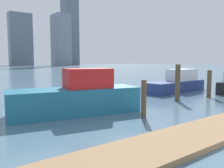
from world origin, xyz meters
The scene contains 10 objects.
ground_plane centered at (0.00, 20.00, 0.00)m, with size 300.00×300.00×0.00m, color slate.
floating_dock centered at (3.41, 6.36, 0.09)m, with size 13.82×2.00×0.18m, color #93704C.
dock_piling_1 centered at (4.20, 9.50, 0.89)m, with size 0.24×0.24×1.79m, color brown.
dock_piling_3 centered at (12.31, 10.99, 1.00)m, with size 0.31×0.31×2.01m, color brown.
dock_piling_4 centered at (9.19, 11.41, 1.23)m, with size 0.33×0.33×2.45m, color brown.
moored_boat_1 centered at (13.24, 14.53, 0.74)m, with size 6.86×2.49×1.95m.
moored_boat_3 centered at (2.12, 12.13, 0.85)m, with size 6.77×3.18×2.29m.
skyline_tower_4 centered at (35.24, 146.93, 15.59)m, with size 12.91×7.79×31.18m, color slate.
skyline_tower_5 centered at (56.86, 136.82, 15.66)m, with size 8.99×11.69×31.32m, color gray.
skyline_tower_6 centered at (68.85, 148.37, 37.78)m, with size 9.28×9.53×75.56m, color slate.
Camera 1 is at (-3.30, 1.88, 2.67)m, focal length 36.55 mm.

